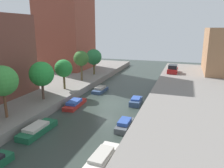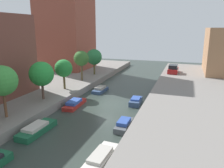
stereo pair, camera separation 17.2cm
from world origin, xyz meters
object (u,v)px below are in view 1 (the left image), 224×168
(street_tree_2, at_px, (42,74))
(street_tree_3, at_px, (64,68))
(moored_boat_left_2, at_px, (37,129))
(moored_boat_right_2, at_px, (125,124))
(moored_boat_left_3, at_px, (75,104))
(moored_boat_right_1, at_px, (101,159))
(street_tree_1, at_px, (2,81))
(moored_boat_right_3, at_px, (136,101))
(apartment_tower_far, at_px, (65,22))
(moored_boat_left_4, at_px, (100,90))
(street_tree_4, at_px, (81,59))
(parked_car, at_px, (173,69))
(street_tree_5, at_px, (94,57))

(street_tree_2, bearing_deg, street_tree_3, 90.00)
(moored_boat_left_2, height_order, moored_boat_right_2, moored_boat_right_2)
(moored_boat_left_3, bearing_deg, moored_boat_right_1, -53.25)
(street_tree_1, height_order, moored_boat_right_1, street_tree_1)
(street_tree_3, height_order, moored_boat_right_3, street_tree_3)
(moored_boat_right_3, bearing_deg, apartment_tower_far, 140.38)
(moored_boat_right_2, bearing_deg, moored_boat_right_1, -90.50)
(moored_boat_left_2, bearing_deg, street_tree_2, 120.70)
(moored_boat_left_3, xyz_separation_m, moored_boat_right_2, (7.79, -4.05, 0.03))
(moored_boat_left_2, relative_size, moored_boat_right_1, 1.00)
(moored_boat_left_2, xyz_separation_m, moored_boat_left_4, (0.51, 15.07, -0.03))
(moored_boat_right_2, bearing_deg, street_tree_4, 129.94)
(moored_boat_left_3, relative_size, moored_boat_right_1, 0.98)
(street_tree_1, xyz_separation_m, street_tree_4, (0.00, 17.19, -0.03))
(street_tree_3, bearing_deg, parked_car, 50.74)
(street_tree_3, distance_m, moored_boat_right_2, 14.46)
(parked_car, height_order, moored_boat_left_3, parked_car)
(street_tree_1, distance_m, moored_boat_left_3, 9.49)
(apartment_tower_far, bearing_deg, moored_boat_right_3, -39.62)
(street_tree_5, relative_size, moored_boat_right_1, 1.09)
(street_tree_5, height_order, moored_boat_right_3, street_tree_5)
(street_tree_4, distance_m, moored_boat_right_3, 13.36)
(street_tree_5, distance_m, moored_boat_left_4, 9.83)
(street_tree_5, xyz_separation_m, moored_boat_left_4, (4.36, -7.83, -4.03))
(moored_boat_right_3, bearing_deg, street_tree_2, -156.35)
(street_tree_1, distance_m, street_tree_2, 6.21)
(parked_car, bearing_deg, moored_boat_right_1, -95.44)
(moored_boat_left_3, bearing_deg, parked_car, 63.52)
(moored_boat_left_4, relative_size, moored_boat_right_3, 1.08)
(street_tree_5, bearing_deg, street_tree_1, -90.00)
(moored_boat_right_1, bearing_deg, apartment_tower_far, 123.68)
(street_tree_1, height_order, street_tree_3, street_tree_1)
(apartment_tower_far, bearing_deg, parked_car, 4.80)
(street_tree_5, bearing_deg, moored_boat_left_4, -60.87)
(moored_boat_right_2, bearing_deg, street_tree_2, 166.63)
(parked_car, height_order, moored_boat_right_3, parked_car)
(street_tree_2, bearing_deg, moored_boat_right_1, -38.28)
(street_tree_1, xyz_separation_m, moored_boat_right_3, (10.99, 11.00, -4.42))
(parked_car, distance_m, moored_boat_left_2, 31.32)
(street_tree_2, distance_m, parked_car, 27.27)
(moored_boat_left_4, relative_size, moored_boat_right_1, 0.78)
(street_tree_4, relative_size, moored_boat_left_2, 1.14)
(street_tree_3, relative_size, moored_boat_right_1, 0.98)
(street_tree_2, xyz_separation_m, street_tree_3, (0.00, 5.21, -0.19))
(parked_car, xyz_separation_m, moored_boat_right_2, (-2.99, -25.68, -1.30))
(street_tree_5, bearing_deg, street_tree_2, -90.00)
(moored_boat_right_1, bearing_deg, moored_boat_left_3, 126.75)
(moored_boat_right_1, height_order, moored_boat_right_3, moored_boat_right_3)
(apartment_tower_far, distance_m, street_tree_2, 23.68)
(moored_boat_left_2, bearing_deg, street_tree_3, 108.22)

